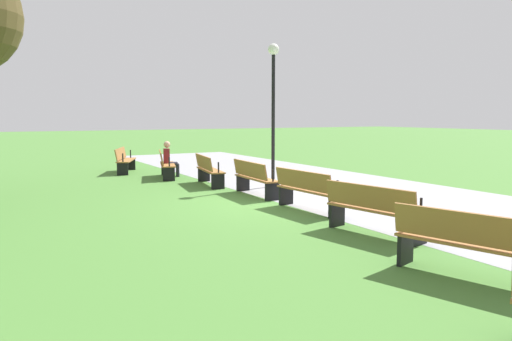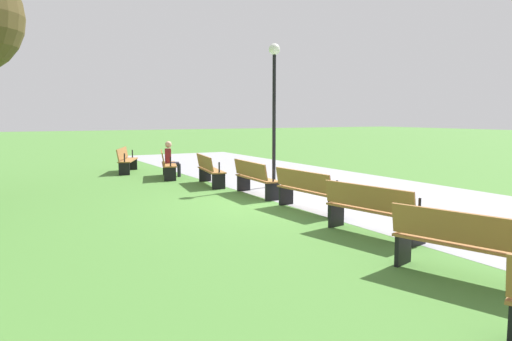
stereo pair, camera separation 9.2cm
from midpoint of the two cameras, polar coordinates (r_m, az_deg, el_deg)
The scene contains 11 objects.
ground_plane at distance 11.54m, azimuth 3.32°, elevation -3.76°, with size 120.00×120.00×0.00m, color #477A33.
path_paving at distance 13.18m, azimuth 13.46°, elevation -2.63°, with size 30.59×5.70×0.01m, color #939399.
bench_0 at distance 18.14m, azimuth -14.90°, elevation 1.28°, with size 1.86×1.16×0.89m.
bench_1 at distance 16.27m, azimuth -10.30°, elevation 0.82°, with size 1.89×0.98×0.89m.
bench_2 at distance 14.35m, azimuth -5.36°, elevation 0.16°, with size 1.88×0.79×0.89m.
bench_3 at distance 12.41m, azimuth 0.06°, elevation -0.81°, with size 1.85×0.58×0.89m.
bench_4 at distance 10.45m, azimuth 6.26°, elevation -2.22°, with size 1.85×0.58×0.89m.
bench_5 at distance 8.50m, azimuth 13.77°, elevation -4.37°, with size 1.88×0.79×0.89m.
bench_6 at distance 6.62m, azimuth 23.75°, elevation -7.82°, with size 1.89×0.98×0.89m.
person_seated at distance 16.52m, azimuth -9.84°, elevation 1.48°, with size 0.44×0.58×1.20m.
lamp_post at distance 13.95m, azimuth 2.35°, elevation 9.67°, with size 0.32×0.32×4.07m.
Camera 2 is at (9.63, -6.02, 2.05)m, focal length 33.96 mm.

